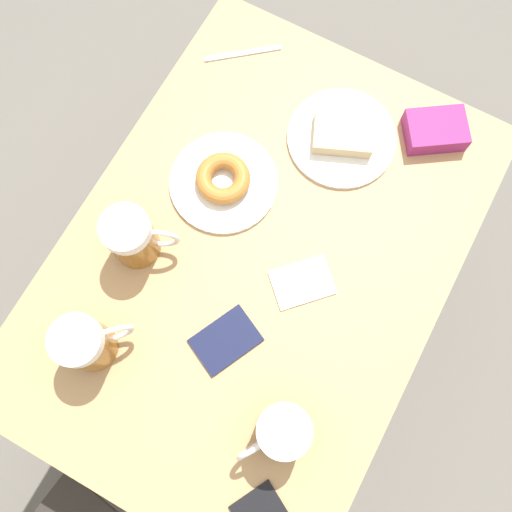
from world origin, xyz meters
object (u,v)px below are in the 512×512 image
at_px(plate_with_cake, 342,136).
at_px(plate_with_donut, 223,181).
at_px(blue_pouch, 435,130).
at_px(beer_mug_center, 281,431).
at_px(beer_mug_right, 86,343).
at_px(napkin_folded, 302,283).
at_px(fork, 243,53).
at_px(passport_near_edge, 226,340).
at_px(beer_mug_left, 133,237).

xyz_separation_m(plate_with_cake, plate_with_donut, (0.18, 0.21, 0.00)).
relative_size(plate_with_cake, blue_pouch, 1.52).
height_order(beer_mug_center, beer_mug_right, same).
height_order(napkin_folded, blue_pouch, blue_pouch).
relative_size(fork, passport_near_edge, 0.96).
height_order(plate_with_donut, fork, plate_with_donut).
distance_m(passport_near_edge, blue_pouch, 0.64).
relative_size(beer_mug_center, passport_near_edge, 0.91).
xyz_separation_m(beer_mug_left, beer_mug_center, (-0.43, 0.18, 0.00)).
bearing_deg(beer_mug_right, plate_with_cake, -109.38).
bearing_deg(fork, napkin_folded, 131.55).
bearing_deg(plate_with_donut, passport_near_edge, 120.18).
height_order(beer_mug_center, napkin_folded, beer_mug_center).
distance_m(plate_with_cake, napkin_folded, 0.34).
bearing_deg(beer_mug_right, plate_with_donut, -96.72).
bearing_deg(plate_with_donut, blue_pouch, -137.36).
xyz_separation_m(napkin_folded, fork, (0.37, -0.41, -0.00)).
distance_m(plate_with_cake, beer_mug_right, 0.68).
bearing_deg(beer_mug_center, plate_with_donut, -48.60).
relative_size(plate_with_donut, beer_mug_right, 1.67).
bearing_deg(passport_near_edge, plate_with_donut, -59.82).
height_order(passport_near_edge, blue_pouch, blue_pouch).
xyz_separation_m(passport_near_edge, blue_pouch, (-0.18, -0.61, 0.02)).
distance_m(plate_with_donut, beer_mug_center, 0.52).
relative_size(beer_mug_center, napkin_folded, 0.95).
relative_size(plate_with_cake, beer_mug_right, 1.72).
height_order(plate_with_cake, fork, plate_with_cake).
xyz_separation_m(plate_with_donut, beer_mug_left, (0.08, 0.21, 0.05)).
bearing_deg(beer_mug_center, fork, -56.13).
relative_size(beer_mug_right, fork, 0.95).
bearing_deg(napkin_folded, plate_with_donut, -24.86).
relative_size(beer_mug_left, passport_near_edge, 0.91).
bearing_deg(beer_mug_left, blue_pouch, -129.20).
distance_m(napkin_folded, blue_pouch, 0.45).
bearing_deg(plate_with_cake, beer_mug_center, 105.56).
bearing_deg(passport_near_edge, beer_mug_center, 150.42).
bearing_deg(napkin_folded, beer_mug_right, 46.14).
height_order(napkin_folded, passport_near_edge, passport_near_edge).
relative_size(plate_with_cake, napkin_folded, 1.64).
relative_size(plate_with_cake, beer_mug_center, 1.72).
relative_size(beer_mug_right, napkin_folded, 0.95).
bearing_deg(plate_with_donut, beer_mug_left, 68.19).
height_order(beer_mug_center, fork, beer_mug_center).
bearing_deg(blue_pouch, passport_near_edge, 73.74).
bearing_deg(plate_with_donut, napkin_folded, 155.14).
bearing_deg(plate_with_donut, beer_mug_center, 131.40).
height_order(beer_mug_right, fork, beer_mug_right).
height_order(plate_with_cake, beer_mug_right, beer_mug_right).
bearing_deg(plate_with_donut, beer_mug_right, 83.28).
height_order(beer_mug_left, passport_near_edge, beer_mug_left).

